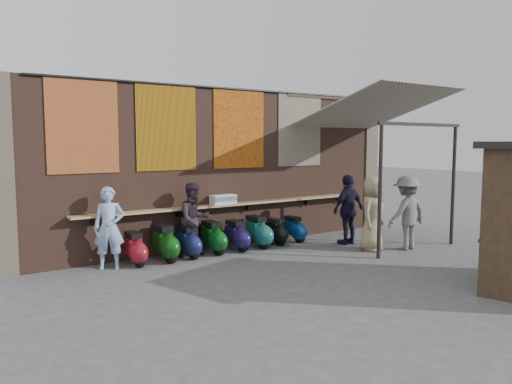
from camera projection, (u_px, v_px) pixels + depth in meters
ground at (291, 266)px, 10.75m from camera, size 70.00×70.00×0.00m
brick_wall at (225, 168)px, 12.75m from camera, size 10.00×0.40×4.00m
pier_right at (366, 163)px, 15.71m from camera, size 0.50×0.50×4.00m
eating_counter at (233, 204)px, 12.54m from camera, size 8.00×0.32×0.05m
shelf_box at (223, 200)px, 12.33m from camera, size 0.64×0.29×0.23m
tapestry_redgold at (83, 126)px, 10.42m from camera, size 1.50×0.02×2.00m
tapestry_sun at (167, 127)px, 11.50m from camera, size 1.50×0.02×2.00m
tapestry_orange at (239, 129)px, 12.64m from camera, size 1.50×0.02×2.00m
tapestry_multi at (300, 130)px, 13.78m from camera, size 1.50×0.02×2.00m
hang_rail at (229, 89)px, 12.37m from camera, size 9.50×0.06×0.06m
scooter_stool_0 at (135, 249)px, 10.76m from camera, size 0.34×0.76×0.72m
scooter_stool_1 at (165, 243)px, 11.15m from camera, size 0.38×0.85×0.81m
scooter_stool_2 at (188, 242)px, 11.48m from camera, size 0.35×0.77×0.73m
scooter_stool_3 at (213, 238)px, 11.90m from camera, size 0.36×0.81×0.77m
scooter_stool_4 at (237, 236)px, 12.24m from camera, size 0.35×0.77×0.74m
scooter_stool_5 at (258, 232)px, 12.59m from camera, size 0.38×0.84×0.79m
scooter_stool_6 at (275, 232)px, 12.97m from camera, size 0.32×0.71×0.67m
scooter_stool_7 at (294, 229)px, 13.35m from camera, size 0.32×0.71×0.67m
diner_left at (109, 228)px, 10.43m from camera, size 0.75×0.63×1.74m
diner_right at (194, 220)px, 11.58m from camera, size 0.86×0.68×1.72m
shopper_navy at (348, 210)px, 12.98m from camera, size 1.10×0.52×1.82m
shopper_grey at (407, 213)px, 12.35m from camera, size 1.21×0.72×1.84m
shopper_tan at (372, 214)px, 12.22m from camera, size 1.05×0.88×1.83m
stall_sign at (498, 185)px, 9.36m from camera, size 1.17×0.36×0.50m
stall_shelf at (495, 234)px, 9.46m from camera, size 1.91×0.63×0.06m
awning_canvas at (374, 108)px, 13.12m from camera, size 3.20×3.28×0.97m
awning_ledger at (332, 97)px, 14.38m from camera, size 3.30×0.08×0.12m
awning_header at (421, 124)px, 11.94m from camera, size 3.00×0.08×0.08m
awning_post_left at (380, 191)px, 11.30m from camera, size 0.09×0.09×3.10m
awning_post_right at (453, 185)px, 12.89m from camera, size 0.09×0.09×3.10m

